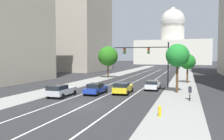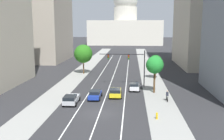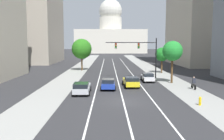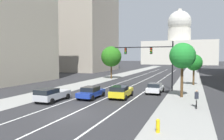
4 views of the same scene
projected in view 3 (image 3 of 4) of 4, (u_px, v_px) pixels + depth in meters
name	position (u px, v px, depth m)	size (l,w,h in m)	color
ground_plane	(114.00, 66.00, 64.63)	(400.00, 400.00, 0.00)	#2B2B2D
sidewalk_left	(80.00, 68.00, 59.52)	(4.61, 130.00, 0.01)	gray
sidewalk_right	(149.00, 68.00, 59.81)	(4.61, 130.00, 0.01)	gray
lane_stripe_left	(101.00, 73.00, 49.68)	(0.16, 90.00, 0.01)	white
lane_stripe_center	(116.00, 73.00, 49.73)	(0.16, 90.00, 0.01)	white
lane_stripe_right	(131.00, 72.00, 49.78)	(0.16, 90.00, 0.01)	white
office_tower_far_left	(30.00, 13.00, 75.13)	(17.78, 24.02, 32.04)	#9E9384
office_tower_far_right	(211.00, 0.00, 67.51)	(20.55, 26.36, 37.70)	#B7AD99
capitol_building	(111.00, 35.00, 155.84)	(45.74, 24.33, 36.38)	beige
car_blue	(108.00, 84.00, 31.78)	(2.00, 4.32, 1.39)	#1E389E
car_white	(148.00, 77.00, 38.00)	(1.97, 4.06, 1.36)	silver
car_silver	(82.00, 88.00, 28.54)	(2.16, 4.47, 1.50)	#B2B5BA
car_yellow	(131.00, 81.00, 33.26)	(2.25, 4.55, 1.50)	yellow
traffic_signal_mast	(140.00, 50.00, 40.59)	(8.92, 0.39, 7.13)	black
fire_hydrant	(200.00, 101.00, 23.27)	(0.26, 0.35, 0.91)	yellow
cyclist	(194.00, 83.00, 31.44)	(0.37, 1.70, 1.72)	black
street_tree_near_right	(162.00, 54.00, 48.64)	(2.86, 2.86, 5.37)	#51381E
street_tree_mid_right	(172.00, 51.00, 35.99)	(3.11, 3.11, 6.59)	#51381E
street_tree_mid_left	(82.00, 49.00, 53.17)	(4.56, 4.56, 7.26)	#51381E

